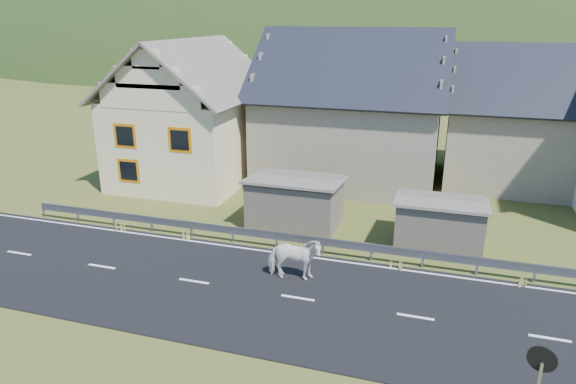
% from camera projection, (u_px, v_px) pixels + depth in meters
% --- Properties ---
extents(ground, '(160.00, 160.00, 0.00)m').
position_uv_depth(ground, '(298.00, 299.00, 17.85)').
color(ground, '#384C18').
rests_on(ground, ground).
extents(road, '(60.00, 7.00, 0.04)m').
position_uv_depth(road, '(298.00, 298.00, 17.85)').
color(road, black).
rests_on(road, ground).
extents(lane_markings, '(60.00, 6.60, 0.01)m').
position_uv_depth(lane_markings, '(298.00, 298.00, 17.84)').
color(lane_markings, silver).
rests_on(lane_markings, road).
extents(guardrail, '(28.10, 0.09, 0.75)m').
position_uv_depth(guardrail, '(323.00, 242.00, 21.00)').
color(guardrail, '#93969B').
rests_on(guardrail, ground).
extents(shed_left, '(4.30, 3.30, 2.40)m').
position_uv_depth(shed_left, '(296.00, 202.00, 23.93)').
color(shed_left, '#6F6456').
rests_on(shed_left, ground).
extents(shed_right, '(3.80, 2.90, 2.20)m').
position_uv_depth(shed_right, '(439.00, 224.00, 21.69)').
color(shed_right, '#6F6456').
rests_on(shed_right, ground).
extents(house_cream, '(7.80, 9.80, 8.30)m').
position_uv_depth(house_cream, '(192.00, 105.00, 30.07)').
color(house_cream, beige).
rests_on(house_cream, ground).
extents(house_stone_a, '(10.80, 9.80, 8.90)m').
position_uv_depth(house_stone_a, '(353.00, 100.00, 30.17)').
color(house_stone_a, gray).
rests_on(house_stone_a, ground).
extents(house_stone_b, '(9.80, 8.80, 8.10)m').
position_uv_depth(house_stone_b, '(532.00, 110.00, 29.31)').
color(house_stone_b, gray).
rests_on(house_stone_b, ground).
extents(mountain, '(440.00, 280.00, 260.00)m').
position_uv_depth(mountain, '(449.00, 101.00, 185.53)').
color(mountain, '#233D14').
rests_on(mountain, ground).
extents(conifer_patch, '(76.00, 50.00, 28.00)m').
position_uv_depth(conifer_patch, '(211.00, 30.00, 130.64)').
color(conifer_patch, black).
rests_on(conifer_patch, ground).
extents(horse, '(1.20, 2.13, 1.71)m').
position_uv_depth(horse, '(294.00, 258.00, 18.84)').
color(horse, white).
rests_on(horse, road).
extents(traffic_mirror, '(0.64, 0.25, 2.34)m').
position_uv_depth(traffic_mirror, '(540.00, 371.00, 11.62)').
color(traffic_mirror, '#93969B').
rests_on(traffic_mirror, ground).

